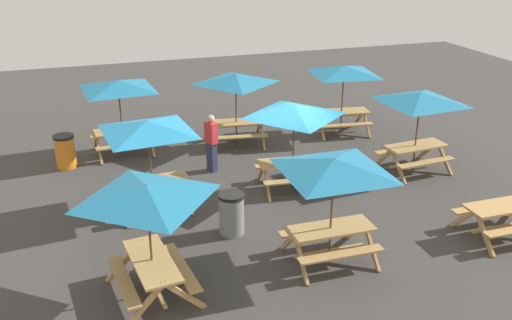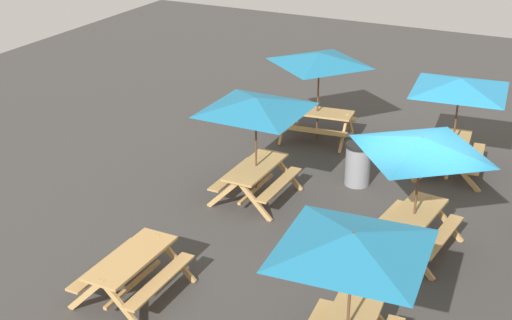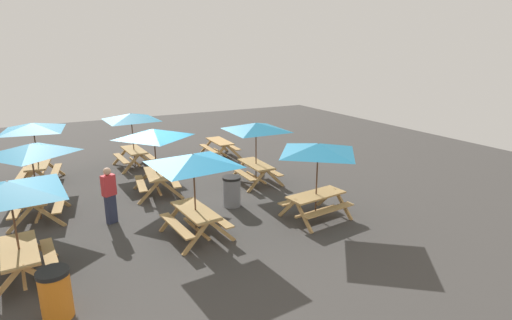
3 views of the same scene
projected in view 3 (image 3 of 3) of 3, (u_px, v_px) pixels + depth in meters
The scene contains 13 objects.
ground_plane at pixel (163, 196), 13.72m from camera, with size 33.57×33.57×0.00m, color #3D3A38.
picnic_table_0 at pixel (318, 154), 11.39m from camera, with size 2.22×2.22×2.34m.
picnic_table_1 at pixel (256, 131), 14.48m from camera, with size 2.83×2.83×2.34m.
picnic_table_2 at pixel (154, 138), 13.38m from camera, with size 2.21×2.21×2.34m.
picnic_table_3 at pixel (31, 154), 11.33m from camera, with size 2.25×2.25×2.34m.
picnic_table_4 at pixel (9, 195), 8.19m from camera, with size 2.82×2.82×2.34m.
picnic_table_5 at pixel (220, 145), 18.50m from camera, with size 1.80×1.54×0.81m.
picnic_table_6 at pixel (131, 121), 16.53m from camera, with size 2.82×2.82×2.34m.
picnic_table_7 at pixel (193, 166), 10.25m from camera, with size 2.81×2.81×2.34m.
picnic_table_8 at pixel (33, 131), 14.46m from camera, with size 2.80×2.80×2.34m.
trash_bin_orange at pixel (56, 294), 7.42m from camera, with size 0.59×0.59×0.98m.
trash_bin_gray at pixel (232, 191), 12.73m from camera, with size 0.59×0.59×0.98m.
person_standing at pixel (109, 194), 11.38m from camera, with size 0.35×0.42×1.67m.
Camera 3 is at (-12.88, 3.13, 4.91)m, focal length 28.00 mm.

